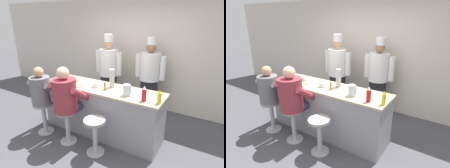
# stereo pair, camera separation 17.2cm
# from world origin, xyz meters

# --- Properties ---
(ground_plane) EXTENTS (20.00, 20.00, 0.00)m
(ground_plane) POSITION_xyz_m (0.00, 0.00, 0.00)
(ground_plane) COLOR #4C4C51
(wall_back) EXTENTS (10.00, 0.06, 2.70)m
(wall_back) POSITION_xyz_m (0.00, 1.98, 1.35)
(wall_back) COLOR beige
(wall_back) RESTS_ON ground_plane
(diner_counter) EXTENTS (2.46, 0.67, 0.98)m
(diner_counter) POSITION_xyz_m (0.00, 0.34, 0.49)
(diner_counter) COLOR gray
(diner_counter) RESTS_ON ground_plane
(ketchup_bottle_red) EXTENTS (0.07, 0.07, 0.25)m
(ketchup_bottle_red) POSITION_xyz_m (0.94, 0.16, 1.10)
(ketchup_bottle_red) COLOR red
(ketchup_bottle_red) RESTS_ON diner_counter
(mustard_bottle_yellow) EXTENTS (0.06, 0.06, 0.22)m
(mustard_bottle_yellow) POSITION_xyz_m (1.18, 0.19, 1.08)
(mustard_bottle_yellow) COLOR yellow
(mustard_bottle_yellow) RESTS_ON diner_counter
(hot_sauce_bottle_orange) EXTENTS (0.04, 0.04, 0.15)m
(hot_sauce_bottle_orange) POSITION_xyz_m (0.17, 0.23, 1.05)
(hot_sauce_bottle_orange) COLOR orange
(hot_sauce_bottle_orange) RESTS_ON diner_counter
(water_pitcher_clear) EXTENTS (0.15, 0.13, 0.19)m
(water_pitcher_clear) POSITION_xyz_m (0.61, 0.22, 1.07)
(water_pitcher_clear) COLOR silver
(water_pitcher_clear) RESTS_ON diner_counter
(breakfast_plate) EXTENTS (0.26, 0.26, 0.05)m
(breakfast_plate) POSITION_xyz_m (-0.39, 0.20, 0.99)
(breakfast_plate) COLOR white
(breakfast_plate) RESTS_ON diner_counter
(cereal_bowl) EXTENTS (0.16, 0.16, 0.05)m
(cereal_bowl) POSITION_xyz_m (-0.73, 0.21, 1.00)
(cereal_bowl) COLOR #4C7FB7
(cereal_bowl) RESTS_ON diner_counter
(coffee_mug_tan) EXTENTS (0.12, 0.08, 0.08)m
(coffee_mug_tan) POSITION_xyz_m (-0.63, 0.34, 1.02)
(coffee_mug_tan) COLOR beige
(coffee_mug_tan) RESTS_ON diner_counter
(coffee_mug_white) EXTENTS (0.14, 0.09, 0.09)m
(coffee_mug_white) POSITION_xyz_m (-0.07, 0.27, 1.02)
(coffee_mug_white) COLOR white
(coffee_mug_white) RESTS_ON diner_counter
(cup_stack_steel) EXTENTS (0.10, 0.10, 0.35)m
(cup_stack_steel) POSITION_xyz_m (0.19, 0.46, 1.15)
(cup_stack_steel) COLOR #B7BABF
(cup_stack_steel) RESTS_ON diner_counter
(diner_seated_grey) EXTENTS (0.57, 0.56, 1.37)m
(diner_seated_grey) POSITION_xyz_m (-0.97, -0.23, 0.85)
(diner_seated_grey) COLOR #B2B5BA
(diner_seated_grey) RESTS_ON ground_plane
(diner_seated_maroon) EXTENTS (0.63, 0.63, 1.45)m
(diner_seated_maroon) POSITION_xyz_m (-0.35, -0.22, 0.89)
(diner_seated_maroon) COLOR #B2B5BA
(diner_seated_maroon) RESTS_ON ground_plane
(empty_stool_round) EXTENTS (0.37, 0.37, 0.65)m
(empty_stool_round) POSITION_xyz_m (0.27, -0.26, 0.43)
(empty_stool_round) COLOR #B2B5BA
(empty_stool_round) RESTS_ON ground_plane
(cook_in_whites_near) EXTENTS (0.73, 0.47, 1.86)m
(cook_in_whites_near) POSITION_xyz_m (-0.49, 1.43, 1.02)
(cook_in_whites_near) COLOR #232328
(cook_in_whites_near) RESTS_ON ground_plane
(cook_in_whites_far) EXTENTS (0.72, 0.46, 1.83)m
(cook_in_whites_far) POSITION_xyz_m (0.51, 1.62, 1.01)
(cook_in_whites_far) COLOR #232328
(cook_in_whites_far) RESTS_ON ground_plane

